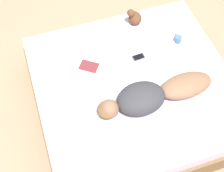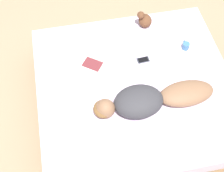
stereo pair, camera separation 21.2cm
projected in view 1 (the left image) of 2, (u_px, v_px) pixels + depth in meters
The scene contains 7 objects.
ground_plane at pixel (132, 107), 3.60m from camera, with size 12.00×12.00×0.00m, color #9E8466.
bed at pixel (133, 96), 3.38m from camera, with size 1.94×2.04×0.53m.
person at pixel (152, 95), 2.96m from camera, with size 0.37×1.19×0.20m.
open_magazine at pixel (86, 74), 3.21m from camera, with size 0.50×0.47×0.01m.
coffee_mug at pixel (178, 39), 3.42m from camera, with size 0.11×0.07×0.08m.
cell_phone at pixel (138, 57), 3.33m from camera, with size 0.08×0.14×0.01m.
plush_toy at pixel (134, 17), 3.54m from camera, with size 0.16×0.17×0.21m.
Camera 1 is at (-1.60, 0.77, 3.15)m, focal length 50.00 mm.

